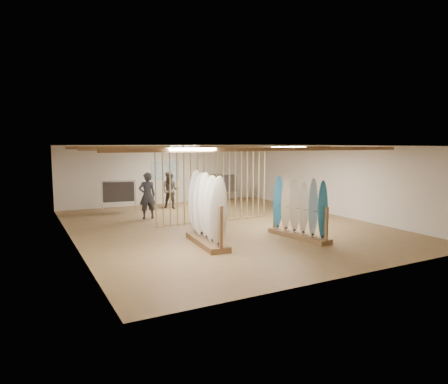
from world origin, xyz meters
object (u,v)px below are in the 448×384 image
rack_right (299,218)px  clothing_rack_a (119,192)px  shopper_b (170,188)px  shopper_a (147,192)px  rack_left (207,220)px  clothing_rack_b (224,183)px

rack_right → clothing_rack_a: size_ratio=1.63×
clothing_rack_a → shopper_b: shopper_b is taller
rack_right → shopper_b: (-1.58, 6.98, 0.31)m
shopper_a → clothing_rack_a: bearing=-62.1°
rack_left → shopper_b: 6.53m
clothing_rack_a → clothing_rack_b: size_ratio=0.99×
rack_right → shopper_a: (-3.15, 5.22, 0.39)m
clothing_rack_b → shopper_b: size_ratio=0.76×
rack_left → clothing_rack_a: (-1.05, 6.21, 0.19)m
shopper_a → rack_left: bearing=96.8°
clothing_rack_a → shopper_a: shopper_a is taller
rack_right → shopper_b: size_ratio=1.23×
rack_left → clothing_rack_b: bearing=64.2°
rack_left → rack_right: bearing=-6.1°
rack_right → rack_left: bearing=160.8°
clothing_rack_a → clothing_rack_b: (5.39, 0.97, 0.00)m
rack_right → clothing_rack_a: rack_right is taller
shopper_a → shopper_b: shopper_a is taller
clothing_rack_b → shopper_a: (-4.66, -2.53, 0.09)m
rack_right → clothing_rack_a: bearing=112.0°
rack_left → shopper_a: bearing=99.2°
rack_left → shopper_a: rack_left is taller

